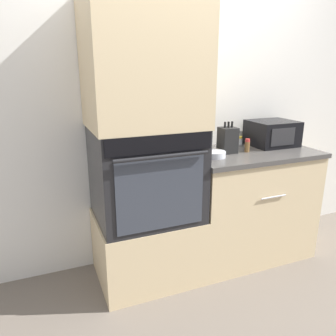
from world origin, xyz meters
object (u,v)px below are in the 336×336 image
wall_oven (146,173)px  condiment_jar_near (239,141)px  microwave (272,133)px  knife_block (228,140)px  condiment_jar_mid (247,146)px  bowl (214,154)px

wall_oven → condiment_jar_near: size_ratio=9.72×
microwave → condiment_jar_near: 0.28m
knife_block → condiment_jar_mid: knife_block is taller
condiment_jar_near → wall_oven: bearing=-166.3°
microwave → bowl: bearing=-166.2°
wall_oven → condiment_jar_near: 0.95m
knife_block → bowl: 0.20m
microwave → bowl: size_ratio=2.16×
wall_oven → bowl: 0.52m
bowl → condiment_jar_mid: bearing=7.2°
knife_block → condiment_jar_mid: (0.16, -0.04, -0.05)m
microwave → condiment_jar_near: (-0.24, 0.12, -0.07)m
microwave → knife_block: 0.49m
wall_oven → knife_block: 0.70m
microwave → wall_oven: bearing=-174.8°
microwave → condiment_jar_mid: (-0.33, -0.12, -0.05)m
condiment_jar_near → bowl: bearing=-145.6°
wall_oven → condiment_jar_near: (0.92, 0.22, 0.12)m
wall_oven → microwave: bearing=5.2°
microwave → knife_block: knife_block is taller
bowl → condiment_jar_near: (0.41, 0.28, 0.01)m
wall_oven → knife_block: bearing=2.1°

